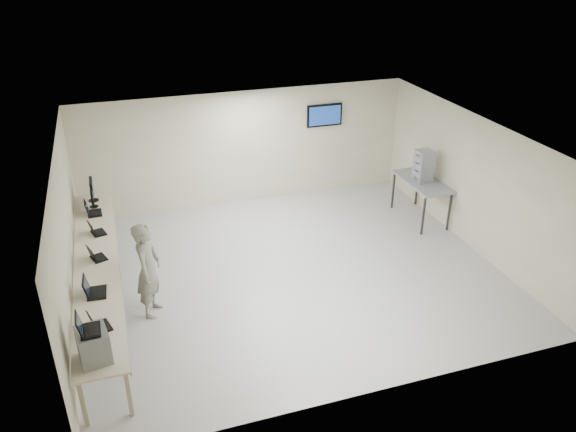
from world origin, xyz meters
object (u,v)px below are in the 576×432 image
object	(u,v)px
workbench	(98,266)
equipment_box	(93,345)
soldier	(149,270)
side_table	(422,184)

from	to	relation	value
workbench	equipment_box	bearing A→B (deg)	-91.38
workbench	soldier	size ratio (longest dim) A/B	3.40
equipment_box	soldier	xyz separation A→B (m)	(0.90, 2.09, -0.25)
workbench	side_table	bearing A→B (deg)	10.09
equipment_box	soldier	distance (m)	2.29
workbench	side_table	size ratio (longest dim) A/B	3.70
equipment_box	side_table	size ratio (longest dim) A/B	0.29
soldier	equipment_box	bearing A→B (deg)	179.56
workbench	side_table	distance (m)	7.30
workbench	soldier	world-z (taller)	soldier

